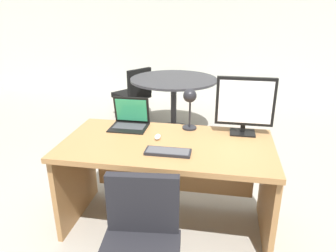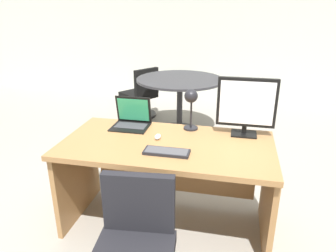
% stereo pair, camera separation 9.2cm
% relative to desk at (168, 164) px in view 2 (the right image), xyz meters
% --- Properties ---
extents(ground, '(12.00, 12.00, 0.00)m').
position_rel_desk_xyz_m(ground, '(0.00, 1.45, -0.54)').
color(ground, gray).
extents(back_wall, '(10.00, 0.10, 2.80)m').
position_rel_desk_xyz_m(back_wall, '(0.00, 3.96, 0.86)').
color(back_wall, silver).
rests_on(back_wall, ground).
extents(desk, '(1.60, 0.82, 0.75)m').
position_rel_desk_xyz_m(desk, '(0.00, 0.00, 0.00)').
color(desk, '#9E7042').
rests_on(desk, ground).
extents(monitor, '(0.46, 0.16, 0.46)m').
position_rel_desk_xyz_m(monitor, '(0.57, 0.24, 0.46)').
color(monitor, black).
rests_on(monitor, desk).
extents(laptop, '(0.31, 0.26, 0.25)m').
position_rel_desk_xyz_m(laptop, '(-0.37, 0.25, 0.29)').
color(laptop, black).
rests_on(laptop, desk).
extents(keyboard, '(0.32, 0.13, 0.02)m').
position_rel_desk_xyz_m(keyboard, '(0.04, -0.22, 0.22)').
color(keyboard, black).
rests_on(keyboard, desk).
extents(mouse, '(0.05, 0.08, 0.04)m').
position_rel_desk_xyz_m(mouse, '(-0.08, 0.01, 0.23)').
color(mouse, silver).
rests_on(mouse, desk).
extents(desk_lamp, '(0.12, 0.15, 0.35)m').
position_rel_desk_xyz_m(desk_lamp, '(0.13, 0.25, 0.46)').
color(desk_lamp, black).
rests_on(desk_lamp, desk).
extents(meeting_table, '(1.19, 1.19, 0.78)m').
position_rel_desk_xyz_m(meeting_table, '(-0.27, 2.00, 0.05)').
color(meeting_table, black).
rests_on(meeting_table, ground).
extents(meeting_chair_near, '(0.65, 0.64, 0.81)m').
position_rel_desk_xyz_m(meeting_chair_near, '(-1.01, 2.51, -0.22)').
color(meeting_chair_near, black).
rests_on(meeting_chair_near, ground).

